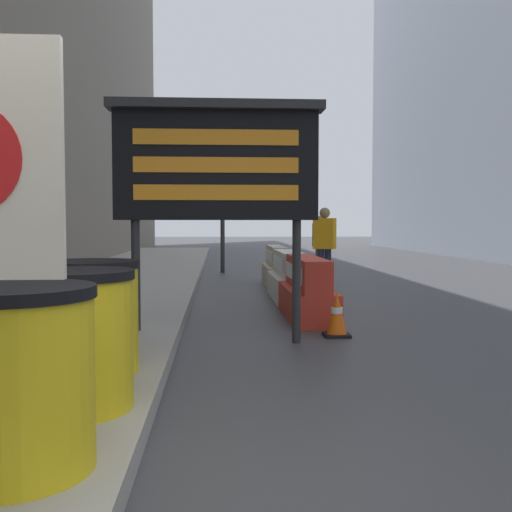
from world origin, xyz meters
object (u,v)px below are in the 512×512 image
Objects in this scene: pedestrian_worker at (325,240)px; pedestrian_passerby at (321,240)px; barrel_drum_middle at (73,339)px; barrel_drum_back at (90,316)px; traffic_cone_near at (337,315)px; jersey_barrier_white at (289,278)px; jersey_barrier_cream at (276,268)px; jersey_barrier_red_striped at (307,291)px; traffic_light_near_curb at (222,173)px; message_board at (216,164)px; barrel_drum_foreground at (13,379)px.

pedestrian_passerby is (0.42, 2.93, -0.08)m from pedestrian_worker.
barrel_drum_middle is 0.57× the size of pedestrian_passerby.
barrel_drum_back reaches higher than traffic_cone_near.
traffic_cone_near is (0.15, -3.69, -0.11)m from jersey_barrier_white.
barrel_drum_middle is 0.99m from barrel_drum_back.
barrel_drum_back is 8.69m from jersey_barrier_cream.
jersey_barrier_cream is 1.12× the size of pedestrian_worker.
barrel_drum_middle is 5.17m from jersey_barrier_red_striped.
barrel_drum_back is 0.44× the size of jersey_barrier_white.
barrel_drum_middle is 1.65× the size of traffic_cone_near.
traffic_light_near_curb is 3.32m from pedestrian_passerby.
jersey_barrier_red_striped is 1.08× the size of jersey_barrier_cream.
message_board is at bearing -107.94° from jersey_barrier_white.
pedestrian_worker is at bearing 62.75° from jersey_barrier_white.
jersey_barrier_cream is at bearing 90.00° from jersey_barrier_white.
barrel_drum_middle is at bearing -108.09° from message_board.
jersey_barrier_cream is at bearing 74.39° from barrel_drum_back.
barrel_drum_middle reaches higher than jersey_barrier_red_striped.
barrel_drum_middle is 3.33m from message_board.
pedestrian_passerby reaches higher than barrel_drum_middle.
barrel_drum_foreground reaches higher than traffic_cone_near.
barrel_drum_foreground is at bearing -92.93° from barrel_drum_middle.
barrel_drum_foreground is 0.53× the size of pedestrian_worker.
jersey_barrier_red_striped reaches higher than jersey_barrier_white.
message_board is 6.83m from jersey_barrier_cream.
traffic_light_near_curb is (1.07, 12.74, 2.16)m from barrel_drum_middle.
traffic_light_near_curb is (-1.17, 5.85, 2.39)m from jersey_barrier_white.
traffic_light_near_curb is 2.40× the size of pedestrian_passerby.
pedestrian_passerby is (2.59, -0.96, -1.84)m from traffic_light_near_curb.
barrel_drum_back is 0.24× the size of traffic_light_near_curb.
traffic_cone_near is (2.49, 2.22, -0.35)m from barrel_drum_back.
barrel_drum_middle is (0.05, 0.99, 0.00)m from barrel_drum_foreground.
jersey_barrier_cream is 6.15m from traffic_cone_near.
jersey_barrier_red_striped is at bearing -81.80° from traffic_light_near_curb.
traffic_light_near_curb is at bearing 85.32° from barrel_drum_foreground.
jersey_barrier_red_striped is at bearing 95.82° from traffic_cone_near.
pedestrian_worker reaches higher than traffic_cone_near.
jersey_barrier_white is (2.24, 6.89, -0.24)m from barrel_drum_middle.
barrel_drum_foreground is at bearing 27.77° from pedestrian_passerby.
barrel_drum_foreground is 13.94m from traffic_light_near_curb.
jersey_barrier_red_striped is at bearing 102.33° from pedestrian_worker.
barrel_drum_middle reaches higher than traffic_cone_near.
traffic_light_near_curb is at bearing 101.27° from jersey_barrier_white.
message_board is (0.93, 2.86, 1.43)m from barrel_drum_middle.
message_board is 9.39m from pedestrian_passerby.
traffic_cone_near is at bearing 35.53° from pedestrian_passerby.
barrel_drum_back is 2.57m from message_board.
message_board is 2.32m from traffic_cone_near.
message_board reaches higher than jersey_barrier_white.
traffic_light_near_curb is at bearing 97.84° from traffic_cone_near.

